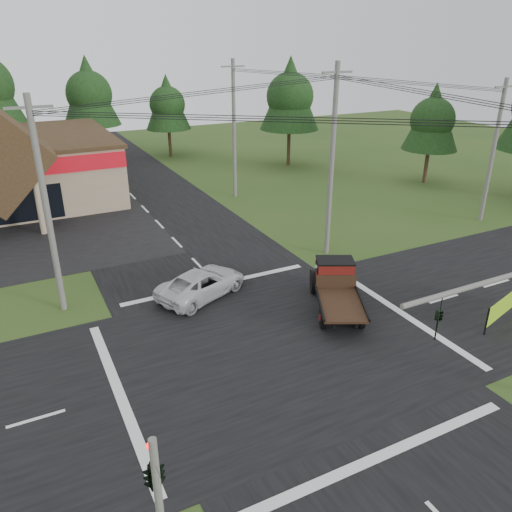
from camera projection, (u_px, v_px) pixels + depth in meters
ground at (278, 348)px, 22.13m from camera, size 120.00×120.00×0.00m
road_ns at (278, 348)px, 22.12m from camera, size 12.00×120.00×0.02m
road_ew at (278, 348)px, 22.12m from camera, size 120.00×12.00×0.02m
traffic_signal_corner at (153, 463)px, 11.63m from camera, size 0.53×2.48×4.40m
utility_pole_nw at (46, 208)px, 23.20m from camera, size 2.00×0.30×10.50m
utility_pole_ne at (332, 162)px, 29.62m from camera, size 2.00×0.30×11.50m
utility_pole_far at (493, 151)px, 35.67m from camera, size 2.00×0.30×10.20m
utility_pole_n at (234, 129)px, 41.13m from camera, size 2.00×0.30×11.20m
tree_row_d at (89, 92)px, 53.51m from camera, size 6.16×6.16×11.11m
tree_row_e at (167, 103)px, 55.72m from camera, size 5.04×5.04×9.09m
tree_side_ne at (290, 94)px, 51.15m from camera, size 6.16×6.16×11.11m
tree_side_e_near at (433, 118)px, 45.19m from camera, size 5.04×5.04×9.09m
antique_flatbed_truck at (337, 290)px, 24.75m from camera, size 4.41×5.95×2.34m
roadside_banner at (505, 307)px, 24.09m from camera, size 4.04×1.26×1.42m
white_pickup at (202, 283)px, 26.39m from camera, size 5.69×4.24×1.44m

